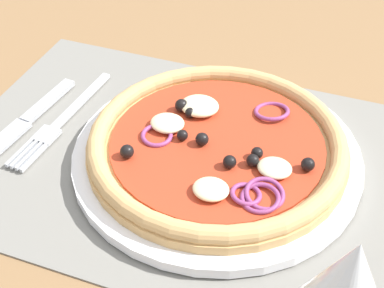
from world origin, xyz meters
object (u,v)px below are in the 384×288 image
Objects in this scene: pizza at (217,144)px; fork at (59,123)px; knife at (14,132)px; plate at (217,156)px.

pizza is 1.43× the size of fork.
knife is (21.65, 3.51, -1.94)cm from pizza.
plate is 1.64cm from pizza.
knife is (3.77, 3.05, 0.03)cm from fork.
pizza reaches higher than fork.
knife is at bearing 9.20° from pizza.
pizza is at bearing 111.82° from plate.
plate is 21.93cm from knife.
pizza is 18.00cm from fork.
plate reaches higher than knife.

